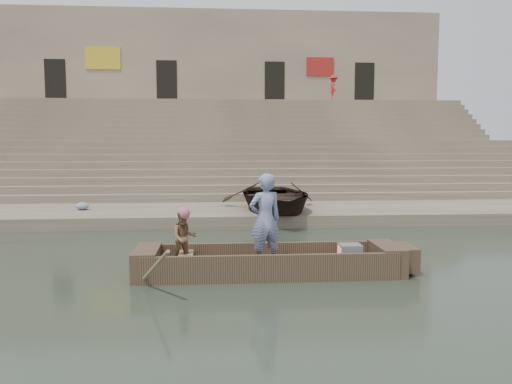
{
  "coord_description": "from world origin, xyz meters",
  "views": [
    {
      "loc": [
        1.11,
        -10.23,
        2.85
      ],
      "look_at": [
        2.21,
        3.94,
        1.4
      ],
      "focal_mm": 36.33,
      "sensor_mm": 36.0,
      "label": 1
    }
  ],
  "objects": [
    {
      "name": "television",
      "position": [
        3.95,
        0.44,
        0.42
      ],
      "size": [
        0.46,
        0.42,
        0.4
      ],
      "color": "slate",
      "rests_on": "main_rowboat"
    },
    {
      "name": "pedestrian",
      "position": [
        8.39,
        21.6,
        6.0
      ],
      "size": [
        0.66,
        1.06,
        1.59
      ],
      "primitive_type": "imported",
      "rotation": [
        0.0,
        0.0,
        1.51
      ],
      "color": "red",
      "rests_on": "upper_landing"
    },
    {
      "name": "rowing_man",
      "position": [
        0.44,
        0.53,
        0.8
      ],
      "size": [
        0.66,
        0.57,
        1.16
      ],
      "primitive_type": "imported",
      "rotation": [
        0.0,
        0.0,
        0.26
      ],
      "color": "#27753A",
      "rests_on": "main_rowboat"
    },
    {
      "name": "ground",
      "position": [
        0.0,
        0.0,
        0.0
      ],
      "size": [
        120.0,
        120.0,
        0.0
      ],
      "primitive_type": "plane",
      "color": "#242E22",
      "rests_on": "ground"
    },
    {
      "name": "standing_man",
      "position": [
        2.13,
        0.36,
        1.19
      ],
      "size": [
        0.81,
        0.66,
        1.93
      ],
      "primitive_type": "imported",
      "rotation": [
        0.0,
        0.0,
        3.45
      ],
      "color": "navy",
      "rests_on": "main_rowboat"
    },
    {
      "name": "lower_landing",
      "position": [
        0.0,
        8.0,
        0.2
      ],
      "size": [
        32.0,
        4.0,
        0.4
      ],
      "primitive_type": "cube",
      "color": "gray",
      "rests_on": "ground"
    },
    {
      "name": "cloth_bundles",
      "position": [
        -0.52,
        7.51,
        0.53
      ],
      "size": [
        6.49,
        1.57,
        0.26
      ],
      "color": "#3F5999",
      "rests_on": "lower_landing"
    },
    {
      "name": "mid_landing",
      "position": [
        0.0,
        15.5,
        1.4
      ],
      "size": [
        32.0,
        3.0,
        2.8
      ],
      "primitive_type": "cube",
      "color": "gray",
      "rests_on": "ground"
    },
    {
      "name": "main_rowboat",
      "position": [
        2.21,
        0.44,
        0.11
      ],
      "size": [
        5.0,
        1.3,
        0.22
      ],
      "primitive_type": "cube",
      "color": "brown",
      "rests_on": "ground"
    },
    {
      "name": "upper_landing",
      "position": [
        0.0,
        22.5,
        2.6
      ],
      "size": [
        32.0,
        3.0,
        5.2
      ],
      "primitive_type": "cube",
      "color": "gray",
      "rests_on": "ground"
    },
    {
      "name": "ghat_steps",
      "position": [
        0.0,
        17.19,
        1.8
      ],
      "size": [
        32.0,
        11.0,
        5.2
      ],
      "color": "gray",
      "rests_on": "ground"
    },
    {
      "name": "building_wall",
      "position": [
        0.0,
        26.5,
        5.6
      ],
      "size": [
        32.0,
        5.07,
        11.2
      ],
      "color": "tan",
      "rests_on": "ground"
    },
    {
      "name": "beached_rowboat",
      "position": [
        3.11,
        7.34,
        0.89
      ],
      "size": [
        3.65,
        4.94,
        0.99
      ],
      "primitive_type": "imported",
      "rotation": [
        0.0,
        0.0,
        0.05
      ],
      "color": "#2D2116",
      "rests_on": "lower_landing"
    },
    {
      "name": "rowboat_trim",
      "position": [
        2.42,
        0.43,
        0.31
      ],
      "size": [
        6.04,
        2.63,
        1.83
      ],
      "color": "brown",
      "rests_on": "ground"
    }
  ]
}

